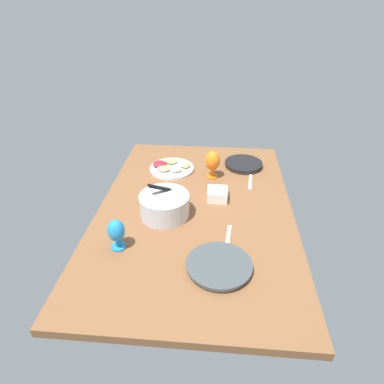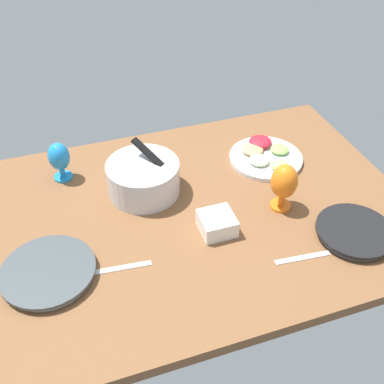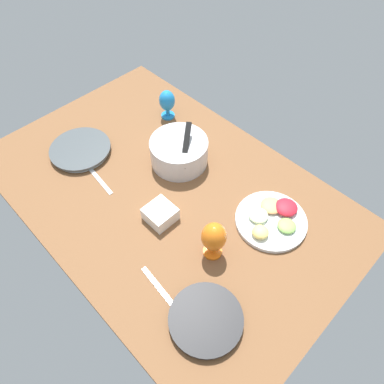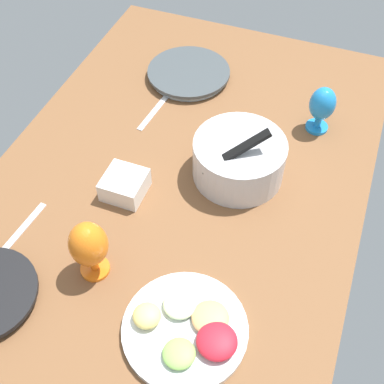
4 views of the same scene
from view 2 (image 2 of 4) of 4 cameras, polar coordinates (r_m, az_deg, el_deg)
ground_plane at (r=159.14cm, az=-1.62°, el=-3.22°), size 160.00×104.00×4.00cm
dinner_plate_left at (r=144.27cm, az=-17.36°, el=-9.47°), size 28.12×28.12×2.94cm
dinner_plate_right at (r=158.03cm, az=19.45°, el=-4.71°), size 24.91×24.91×3.02cm
mixing_bowl at (r=163.46cm, az=-6.03°, el=1.86°), size 25.72×25.72×18.60cm
fruit_platter at (r=183.32cm, az=9.05°, el=4.46°), size 28.58×28.58×5.27cm
hurricane_glass_orange at (r=156.53cm, az=11.32°, el=1.13°), size 9.19×9.19×17.55cm
hurricane_glass_blue at (r=174.03cm, az=-16.12°, el=4.05°), size 7.87×7.87×15.25cm
square_bowl_white at (r=149.77cm, az=3.11°, el=-3.80°), size 11.06×11.06×6.16cm
fork_by_left_plate at (r=142.29cm, az=-8.68°, el=-9.22°), size 18.09×3.53×0.60cm
fork_by_right_plate at (r=147.39cm, az=13.55°, el=-7.87°), size 18.09×3.44×0.60cm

